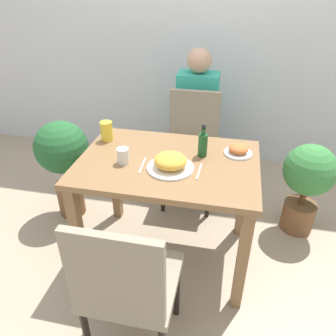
{
  "coord_description": "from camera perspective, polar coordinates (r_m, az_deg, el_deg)",
  "views": [
    {
      "loc": [
        0.34,
        -1.61,
        1.69
      ],
      "look_at": [
        0.0,
        0.0,
        0.69
      ],
      "focal_mm": 35.0,
      "sensor_mm": 36.0,
      "label": 1
    }
  ],
  "objects": [
    {
      "name": "chair_far",
      "position": [
        2.62,
        4.13,
        4.43
      ],
      "size": [
        0.42,
        0.42,
        0.9
      ],
      "color": "gray",
      "rests_on": "ground_plane"
    },
    {
      "name": "dining_table",
      "position": [
        1.96,
        -0.0,
        -1.68
      ],
      "size": [
        1.05,
        0.74,
        0.74
      ],
      "color": "olive",
      "rests_on": "ground_plane"
    },
    {
      "name": "side_plate",
      "position": [
        2.0,
        12.13,
        3.08
      ],
      "size": [
        0.17,
        0.17,
        0.06
      ],
      "color": "white",
      "rests_on": "dining_table"
    },
    {
      "name": "wall_back",
      "position": [
        3.15,
        6.18,
        23.97
      ],
      "size": [
        8.0,
        0.05,
        2.6
      ],
      "color": "silver",
      "rests_on": "ground_plane"
    },
    {
      "name": "fork_utensil",
      "position": [
        1.86,
        -4.47,
        0.5
      ],
      "size": [
        0.02,
        0.17,
        0.0
      ],
      "rotation": [
        0.0,
        0.0,
        1.63
      ],
      "color": "silver",
      "rests_on": "dining_table"
    },
    {
      "name": "potted_plant_right",
      "position": [
        2.49,
        23.09,
        -1.98
      ],
      "size": [
        0.36,
        0.36,
        0.7
      ],
      "color": "brown",
      "rests_on": "ground_plane"
    },
    {
      "name": "spoon_utensil",
      "position": [
        1.8,
        5.44,
        -0.59
      ],
      "size": [
        0.01,
        0.17,
        0.0
      ],
      "rotation": [
        0.0,
        0.0,
        1.54
      ],
      "color": "silver",
      "rests_on": "dining_table"
    },
    {
      "name": "drink_cup",
      "position": [
        1.88,
        -7.83,
        2.11
      ],
      "size": [
        0.07,
        0.07,
        0.09
      ],
      "color": "silver",
      "rests_on": "dining_table"
    },
    {
      "name": "ground_plane",
      "position": [
        2.36,
        -0.0,
        -14.48
      ],
      "size": [
        16.0,
        16.0,
        0.0
      ],
      "primitive_type": "plane",
      "color": "tan"
    },
    {
      "name": "sauce_bottle",
      "position": [
        1.93,
        6.08,
        4.24
      ],
      "size": [
        0.06,
        0.06,
        0.2
      ],
      "color": "#194C23",
      "rests_on": "dining_table"
    },
    {
      "name": "person_figure",
      "position": [
        2.92,
        5.02,
        8.75
      ],
      "size": [
        0.34,
        0.22,
        1.17
      ],
      "color": "#2D3347",
      "rests_on": "ground_plane"
    },
    {
      "name": "food_plate",
      "position": [
        1.81,
        0.42,
        1.0
      ],
      "size": [
        0.26,
        0.26,
        0.09
      ],
      "color": "white",
      "rests_on": "dining_table"
    },
    {
      "name": "chair_near",
      "position": [
        1.53,
        -7.22,
        -19.46
      ],
      "size": [
        0.42,
        0.42,
        0.9
      ],
      "rotation": [
        0.0,
        0.0,
        3.14
      ],
      "color": "gray",
      "rests_on": "ground_plane"
    },
    {
      "name": "juice_glass",
      "position": [
        2.15,
        -10.64,
        6.34
      ],
      "size": [
        0.08,
        0.08,
        0.13
      ],
      "color": "gold",
      "rests_on": "dining_table"
    },
    {
      "name": "potted_plant_left",
      "position": [
        2.53,
        -17.81,
        1.95
      ],
      "size": [
        0.39,
        0.39,
        0.79
      ],
      "color": "brown",
      "rests_on": "ground_plane"
    }
  ]
}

